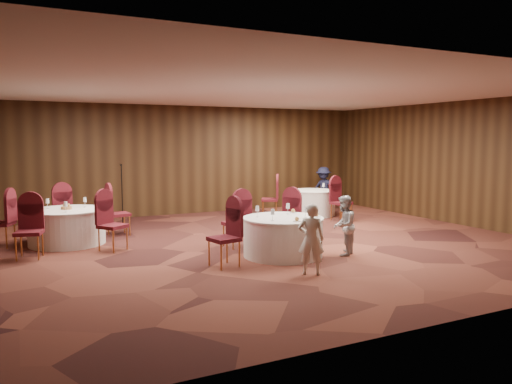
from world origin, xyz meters
name	(u,v)px	position (x,y,z in m)	size (l,w,h in m)	color
ground	(252,246)	(0.00, 0.00, 0.00)	(12.00, 12.00, 0.00)	black
room_shell	(252,151)	(0.00, 0.00, 1.96)	(12.00, 12.00, 12.00)	silver
table_main	(283,236)	(0.14, -1.08, 0.38)	(1.53, 1.53, 0.74)	silver
table_left	(67,226)	(-3.42, 1.91, 0.38)	(1.58, 1.58, 0.74)	silver
table_right	(313,203)	(3.43, 3.00, 0.38)	(1.32, 1.32, 0.74)	silver
chairs_main	(255,226)	(-0.17, -0.49, 0.50)	(2.82, 1.96, 1.00)	#3C0C10
chairs_left	(66,221)	(-3.44, 1.92, 0.50)	(3.06, 3.11, 1.00)	#3C0C10
chairs_right	(304,201)	(2.91, 2.61, 0.50)	(2.06, 2.21, 1.00)	#3C0C10
tabletop_main	(291,212)	(0.30, -1.12, 0.84)	(1.15, 1.08, 0.22)	silver
tabletop_left	(66,206)	(-3.42, 1.91, 0.82)	(0.82, 0.80, 0.22)	silver
tabletop_right	(324,185)	(3.64, 2.75, 0.90)	(0.08, 0.08, 0.22)	silver
mic_stand	(122,207)	(-1.87, 3.85, 0.46)	(0.24, 0.24, 1.58)	black
woman_a	(311,239)	(-0.10, -2.43, 0.59)	(0.43, 0.28, 1.18)	silver
woman_b	(344,225)	(1.20, -1.54, 0.58)	(0.56, 0.44, 1.15)	#B1B2B6
man_c	(323,188)	(4.42, 3.90, 0.67)	(0.87, 0.50, 1.35)	black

